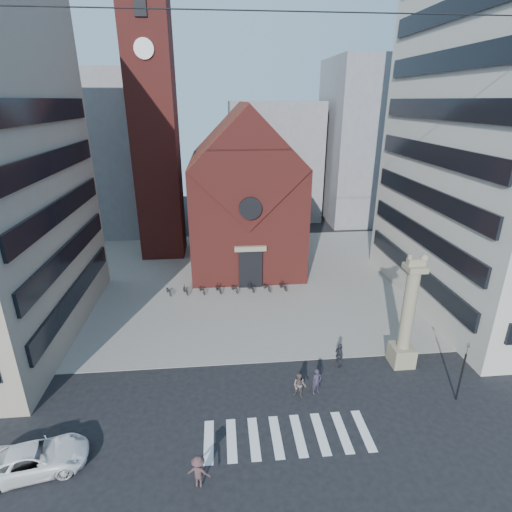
# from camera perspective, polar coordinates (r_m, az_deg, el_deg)

# --- Properties ---
(ground) EXTENTS (120.00, 120.00, 0.00)m
(ground) POSITION_cam_1_polar(r_m,az_deg,el_deg) (27.56, 2.22, -19.93)
(ground) COLOR black
(ground) RESTS_ON ground
(piazza) EXTENTS (46.00, 30.00, 0.05)m
(piazza) POSITION_cam_1_polar(r_m,az_deg,el_deg) (43.56, -1.00, -3.23)
(piazza) COLOR gray
(piazza) RESTS_ON ground
(zebra_crossing) EXTENTS (10.20, 3.20, 0.01)m
(zebra_crossing) POSITION_cam_1_polar(r_m,az_deg,el_deg) (25.47, 4.52, -24.25)
(zebra_crossing) COLOR white
(zebra_crossing) RESTS_ON ground
(church) EXTENTS (12.00, 16.65, 18.00)m
(church) POSITION_cam_1_polar(r_m,az_deg,el_deg) (46.74, -1.64, 8.81)
(church) COLOR maroon
(church) RESTS_ON ground
(campanile) EXTENTS (5.50, 5.50, 31.20)m
(campanile) POSITION_cam_1_polar(r_m,az_deg,el_deg) (49.05, -14.33, 17.94)
(campanile) COLOR maroon
(campanile) RESTS_ON ground
(bg_block_left) EXTENTS (16.00, 14.00, 22.00)m
(bg_block_left) POSITION_cam_1_polar(r_m,az_deg,el_deg) (63.26, -21.58, 13.47)
(bg_block_left) COLOR gray
(bg_block_left) RESTS_ON ground
(bg_block_mid) EXTENTS (14.00, 12.00, 18.00)m
(bg_block_mid) POSITION_cam_1_polar(r_m,az_deg,el_deg) (66.72, 2.47, 13.50)
(bg_block_mid) COLOR gray
(bg_block_mid) RESTS_ON ground
(bg_block_right) EXTENTS (16.00, 14.00, 24.00)m
(bg_block_right) POSITION_cam_1_polar(r_m,az_deg,el_deg) (67.55, 16.96, 15.29)
(bg_block_right) COLOR gray
(bg_block_right) RESTS_ON ground
(lion_column) EXTENTS (1.63, 1.60, 8.68)m
(lion_column) POSITION_cam_1_polar(r_m,az_deg,el_deg) (30.59, 20.72, -8.92)
(lion_column) COLOR gray
(lion_column) RESTS_ON ground
(traffic_light) EXTENTS (0.13, 0.16, 4.30)m
(traffic_light) POSITION_cam_1_polar(r_m,az_deg,el_deg) (29.25, 27.40, -14.29)
(traffic_light) COLOR black
(traffic_light) RESTS_ON ground
(white_car) EXTENTS (5.62, 3.42, 1.46)m
(white_car) POSITION_cam_1_polar(r_m,az_deg,el_deg) (26.07, -29.03, -23.99)
(white_car) COLOR white
(white_car) RESTS_ON ground
(pedestrian_0) EXTENTS (0.79, 0.64, 1.85)m
(pedestrian_0) POSITION_cam_1_polar(r_m,az_deg,el_deg) (27.78, 8.68, -17.31)
(pedestrian_0) COLOR #2E2838
(pedestrian_0) RESTS_ON ground
(pedestrian_1) EXTENTS (1.10, 1.02, 1.81)m
(pedestrian_1) POSITION_cam_1_polar(r_m,az_deg,el_deg) (27.36, 6.23, -17.93)
(pedestrian_1) COLOR #5A4B48
(pedestrian_1) RESTS_ON ground
(pedestrian_2) EXTENTS (0.63, 1.21, 1.97)m
(pedestrian_2) POSITION_cam_1_polar(r_m,az_deg,el_deg) (30.26, 11.82, -13.77)
(pedestrian_2) COLOR #2A2B33
(pedestrian_2) RESTS_ON ground
(pedestrian_3) EXTENTS (1.33, 0.97, 1.85)m
(pedestrian_3) POSITION_cam_1_polar(r_m,az_deg,el_deg) (22.78, -8.18, -28.18)
(pedestrian_3) COLOR #493031
(pedestrian_3) RESTS_ON ground
(scooter_0) EXTENTS (1.11, 1.61, 0.80)m
(scooter_0) POSITION_cam_1_polar(r_m,az_deg,el_deg) (40.84, -12.35, -4.86)
(scooter_0) COLOR black
(scooter_0) RESTS_ON piazza
(scooter_1) EXTENTS (0.99, 1.52, 0.89)m
(scooter_1) POSITION_cam_1_polar(r_m,az_deg,el_deg) (40.64, -10.04, -4.75)
(scooter_1) COLOR black
(scooter_1) RESTS_ON piazza
(scooter_2) EXTENTS (1.11, 1.61, 0.80)m
(scooter_2) POSITION_cam_1_polar(r_m,az_deg,el_deg) (40.54, -7.72, -4.74)
(scooter_2) COLOR black
(scooter_2) RESTS_ON piazza
(scooter_3) EXTENTS (0.99, 1.52, 0.89)m
(scooter_3) POSITION_cam_1_polar(r_m,az_deg,el_deg) (40.47, -5.38, -4.61)
(scooter_3) COLOR black
(scooter_3) RESTS_ON piazza
(scooter_4) EXTENTS (1.11, 1.61, 0.80)m
(scooter_4) POSITION_cam_1_polar(r_m,az_deg,el_deg) (40.51, -3.04, -4.58)
(scooter_4) COLOR black
(scooter_4) RESTS_ON piazza
(scooter_5) EXTENTS (0.99, 1.52, 0.89)m
(scooter_5) POSITION_cam_1_polar(r_m,az_deg,el_deg) (40.57, -0.71, -4.44)
(scooter_5) COLOR black
(scooter_5) RESTS_ON piazza
(scooter_6) EXTENTS (1.11, 1.61, 0.80)m
(scooter_6) POSITION_cam_1_polar(r_m,az_deg,el_deg) (40.74, 1.60, -4.40)
(scooter_6) COLOR black
(scooter_6) RESTS_ON piazza
(scooter_7) EXTENTS (0.99, 1.52, 0.89)m
(scooter_7) POSITION_cam_1_polar(r_m,az_deg,el_deg) (40.94, 3.90, -4.24)
(scooter_7) COLOR black
(scooter_7) RESTS_ON piazza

